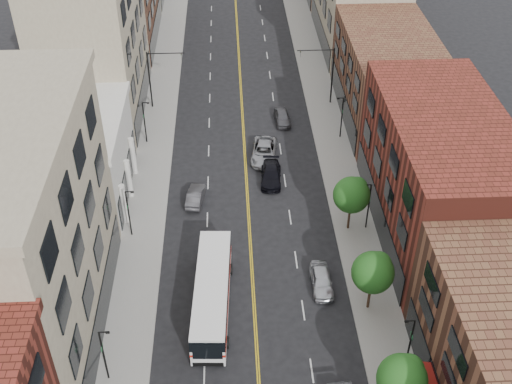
{
  "coord_description": "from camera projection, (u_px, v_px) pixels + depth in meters",
  "views": [
    {
      "loc": [
        -1.58,
        -21.68,
        39.48
      ],
      "look_at": [
        0.58,
        23.61,
        5.0
      ],
      "focal_mm": 45.0,
      "sensor_mm": 36.0,
      "label": 1
    }
  ],
  "objects": [
    {
      "name": "car_lane_c",
      "position": [
        282.0,
        117.0,
        75.7
      ],
      "size": [
        1.89,
        4.27,
        1.43
      ],
      "primitive_type": "imported",
      "rotation": [
        0.0,
        0.0,
        0.05
      ],
      "color": "#4A494E",
      "rests_on": "ground"
    },
    {
      "name": "bldg_l_far_a",
      "position": [
        92.0,
        40.0,
        73.26
      ],
      "size": [
        10.0,
        20.0,
        18.0
      ],
      "primitive_type": "cube",
      "color": "gray",
      "rests_on": "ground"
    },
    {
      "name": "lamp_l_3",
      "position": [
        145.0,
        120.0,
        70.78
      ],
      "size": [
        0.81,
        0.55,
        5.05
      ],
      "color": "black",
      "rests_on": "sidewalk_left"
    },
    {
      "name": "signal_mast_left",
      "position": [
        155.0,
        73.0,
        76.16
      ],
      "size": [
        4.49,
        0.18,
        7.2
      ],
      "color": "black",
      "rests_on": "sidewalk_left"
    },
    {
      "name": "sidewalk_left",
      "position": [
        152.0,
        167.0,
        68.6
      ],
      "size": [
        4.0,
        110.0,
        0.15
      ],
      "primitive_type": "cube",
      "color": "gray",
      "rests_on": "ground"
    },
    {
      "name": "lamp_r_1",
      "position": [
        410.0,
        341.0,
        46.18
      ],
      "size": [
        0.81,
        0.55,
        5.05
      ],
      "color": "black",
      "rests_on": "sidewalk_right"
    },
    {
      "name": "signal_mast_right",
      "position": [
        327.0,
        69.0,
        76.94
      ],
      "size": [
        4.49,
        0.18,
        7.2
      ],
      "color": "black",
      "rests_on": "sidewalk_right"
    },
    {
      "name": "car_lane_behind",
      "position": [
        195.0,
        196.0,
        63.61
      ],
      "size": [
        1.95,
        4.28,
        1.36
      ],
      "primitive_type": "imported",
      "rotation": [
        0.0,
        0.0,
        3.02
      ],
      "color": "#424145",
      "rests_on": "ground"
    },
    {
      "name": "sidewalk_right",
      "position": [
        338.0,
        162.0,
        69.36
      ],
      "size": [
        4.0,
        110.0,
        0.15
      ],
      "primitive_type": "cube",
      "color": "gray",
      "rests_on": "ground"
    },
    {
      "name": "car_lane_b",
      "position": [
        264.0,
        151.0,
        69.7
      ],
      "size": [
        3.41,
        6.06,
        1.6
      ],
      "primitive_type": "imported",
      "rotation": [
        0.0,
        0.0,
        -0.14
      ],
      "color": "#96989D",
      "rests_on": "ground"
    },
    {
      "name": "car_parked_far",
      "position": [
        322.0,
        280.0,
        54.15
      ],
      "size": [
        1.81,
        4.41,
        1.5
      ],
      "primitive_type": "imported",
      "rotation": [
        0.0,
        0.0,
        0.01
      ],
      "color": "#B6B8BE",
      "rests_on": "ground"
    },
    {
      "name": "bldg_r_mid",
      "position": [
        439.0,
        175.0,
        57.29
      ],
      "size": [
        10.0,
        22.0,
        12.0
      ],
      "primitive_type": "cube",
      "color": "#5B2117",
      "rests_on": "ground"
    },
    {
      "name": "lamp_r_3",
      "position": [
        342.0,
        115.0,
        71.62
      ],
      "size": [
        0.81,
        0.55,
        5.05
      ],
      "color": "black",
      "rests_on": "sidewalk_right"
    },
    {
      "name": "car_lane_a",
      "position": [
        271.0,
        175.0,
        66.37
      ],
      "size": [
        2.4,
        5.2,
        1.47
      ],
      "primitive_type": "imported",
      "rotation": [
        0.0,
        0.0,
        -0.07
      ],
      "color": "black",
      "rests_on": "ground"
    },
    {
      "name": "bldg_l_white",
      "position": [
        73.0,
        160.0,
        62.78
      ],
      "size": [
        10.0,
        14.0,
        8.0
      ],
      "primitive_type": "cube",
      "color": "silver",
      "rests_on": "ground"
    },
    {
      "name": "tree_r_1",
      "position": [
        403.0,
        377.0,
        42.29
      ],
      "size": [
        3.4,
        3.4,
        5.59
      ],
      "color": "black",
      "rests_on": "sidewalk_right"
    },
    {
      "name": "lamp_l_2",
      "position": [
        129.0,
        211.0,
        58.06
      ],
      "size": [
        0.81,
        0.55,
        5.05
      ],
      "color": "black",
      "rests_on": "sidewalk_left"
    },
    {
      "name": "lamp_l_1",
      "position": [
        104.0,
        353.0,
        45.34
      ],
      "size": [
        0.81,
        0.55,
        5.05
      ],
      "color": "black",
      "rests_on": "sidewalk_left"
    },
    {
      "name": "city_bus",
      "position": [
        212.0,
        292.0,
        51.6
      ],
      "size": [
        3.39,
        12.23,
        3.11
      ],
      "rotation": [
        0.0,
        0.0,
        -0.05
      ],
      "color": "white",
      "rests_on": "ground"
    },
    {
      "name": "bldg_l_tanoffice",
      "position": [
        16.0,
        245.0,
        45.44
      ],
      "size": [
        10.0,
        22.0,
        18.0
      ],
      "primitive_type": "cube",
      "color": "gray",
      "rests_on": "ground"
    },
    {
      "name": "tree_r_2",
      "position": [
        374.0,
        271.0,
        50.24
      ],
      "size": [
        3.4,
        3.4,
        5.59
      ],
      "color": "black",
      "rests_on": "sidewalk_right"
    },
    {
      "name": "bldg_r_far_a",
      "position": [
        388.0,
        77.0,
        74.6
      ],
      "size": [
        10.0,
        20.0,
        10.0
      ],
      "primitive_type": "cube",
      "color": "brown",
      "rests_on": "ground"
    },
    {
      "name": "tree_r_3",
      "position": [
        352.0,
        194.0,
        58.19
      ],
      "size": [
        3.4,
        3.4,
        5.59
      ],
      "color": "black",
      "rests_on": "sidewalk_right"
    },
    {
      "name": "lamp_r_2",
      "position": [
        368.0,
        204.0,
        58.9
      ],
      "size": [
        0.81,
        0.55,
        5.05
      ],
      "color": "black",
      "rests_on": "sidewalk_right"
    }
  ]
}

